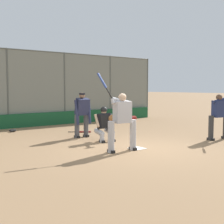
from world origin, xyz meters
The scene contains 12 objects.
ground_plane centered at (0.00, 0.00, 0.00)m, with size 160.00×160.00×0.00m, color #93704C.
home_plate_marker centered at (0.00, 0.00, 0.01)m, with size 0.43×0.43×0.01m, color white.
backstop_fence centered at (0.00, -6.99, 1.87)m, with size 14.46×0.08×3.57m.
padding_wall centered at (0.00, -6.89, 0.31)m, with size 14.09×0.18×0.63m, color #19512D.
batter_at_plate centered at (0.61, 0.02, 0.91)m, with size 1.01×0.72×2.26m.
catcher_behind_plate centered at (0.01, -1.61, 0.61)m, with size 0.64×0.77×1.18m.
umpire_home centered at (0.19, -2.78, 0.88)m, with size 0.67×0.41×1.65m.
batter_on_deck centered at (-3.39, 0.53, 0.87)m, with size 0.94×0.73×2.14m.
spare_bat_near_backstop centered at (-0.48, -3.80, 0.03)m, with size 0.78×0.55×0.07m.
fielding_glove_on_dirt centered at (1.72, -5.72, 0.06)m, with size 0.31×0.24×0.11m.
baseball_loose centered at (-1.38, -1.79, 0.04)m, with size 0.07×0.07×0.07m, color white.
equipment_bag_dugout_side centered at (-4.66, -5.93, 0.13)m, with size 1.31×0.27×0.27m.
Camera 1 is at (6.25, 6.87, 1.84)m, focal length 50.00 mm.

